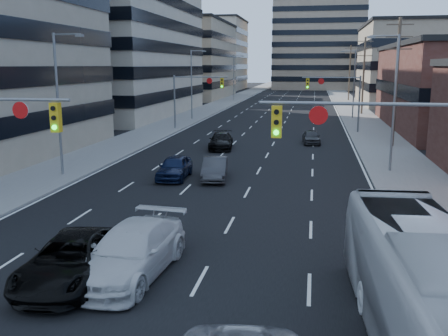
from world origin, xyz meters
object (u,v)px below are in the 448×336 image
object	(u,v)px
white_van	(132,251)
transit_bus	(433,300)
sedan_blue	(175,167)
black_pickup	(71,260)

from	to	relation	value
white_van	transit_bus	xyz separation A→B (m)	(8.90, -3.56, 0.73)
white_van	sedan_blue	xyz separation A→B (m)	(-2.61, 14.58, -0.12)
white_van	sedan_blue	size ratio (longest dim) A/B	1.36
black_pickup	white_van	distance (m)	1.98
black_pickup	white_van	world-z (taller)	white_van
black_pickup	transit_bus	distance (m)	11.04
black_pickup	sedan_blue	xyz separation A→B (m)	(-0.83, 15.45, -0.03)
transit_bus	sedan_blue	size ratio (longest dim) A/B	2.65
black_pickup	white_van	bearing A→B (deg)	20.52
black_pickup	sedan_blue	bearing A→B (deg)	87.48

